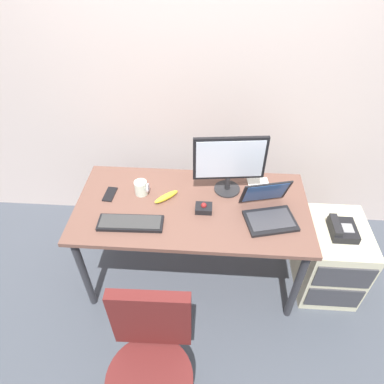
{
  "coord_description": "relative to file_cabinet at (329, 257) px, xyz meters",
  "views": [
    {
      "loc": [
        0.11,
        -1.62,
        2.32
      ],
      "look_at": [
        0.0,
        0.0,
        0.86
      ],
      "focal_mm": 31.76,
      "sensor_mm": 36.0,
      "label": 1
    }
  ],
  "objects": [
    {
      "name": "office_chair",
      "position": [
        -1.17,
        -0.92,
        0.14
      ],
      "size": [
        0.52,
        0.52,
        0.94
      ],
      "color": "black",
      "rests_on": "ground"
    },
    {
      "name": "desk_phone",
      "position": [
        -0.01,
        -0.02,
        0.33
      ],
      "size": [
        0.17,
        0.2,
        0.09
      ],
      "color": "black",
      "rests_on": "file_cabinet"
    },
    {
      "name": "trackball_mouse",
      "position": [
        -0.94,
        -0.02,
        0.47
      ],
      "size": [
        0.11,
        0.09,
        0.07
      ],
      "color": "black",
      "rests_on": "desk"
    },
    {
      "name": "cell_phone",
      "position": [
        -1.59,
        0.09,
        0.46
      ],
      "size": [
        0.08,
        0.15,
        0.01
      ],
      "primitive_type": "cube",
      "rotation": [
        0.0,
        0.0,
        -0.08
      ],
      "color": "black",
      "rests_on": "desk"
    },
    {
      "name": "keyboard",
      "position": [
        -1.39,
        -0.18,
        0.46
      ],
      "size": [
        0.41,
        0.15,
        0.03
      ],
      "color": "black",
      "rests_on": "desk"
    },
    {
      "name": "file_cabinet",
      "position": [
        0.0,
        0.0,
        0.0
      ],
      "size": [
        0.42,
        0.53,
        0.59
      ],
      "color": "beige",
      "rests_on": "ground"
    },
    {
      "name": "banana",
      "position": [
        -1.2,
        0.07,
        0.47
      ],
      "size": [
        0.17,
        0.16,
        0.04
      ],
      "primitive_type": "ellipsoid",
      "rotation": [
        0.0,
        0.0,
        0.74
      ],
      "color": "yellow",
      "rests_on": "desk"
    },
    {
      "name": "paper_notepad",
      "position": [
        -0.55,
        0.23,
        0.46
      ],
      "size": [
        0.17,
        0.22,
        0.01
      ],
      "primitive_type": "cube",
      "rotation": [
        0.0,
        0.0,
        0.11
      ],
      "color": "white",
      "rests_on": "desk"
    },
    {
      "name": "monitor_main",
      "position": [
        -0.78,
        0.19,
        0.69
      ],
      "size": [
        0.48,
        0.18,
        0.43
      ],
      "color": "#262628",
      "rests_on": "desk"
    },
    {
      "name": "coffee_mug",
      "position": [
        -1.37,
        0.12,
        0.5
      ],
      "size": [
        0.1,
        0.09,
        0.1
      ],
      "color": "silver",
      "rests_on": "desk"
    },
    {
      "name": "desk",
      "position": [
        -1.02,
        0.02,
        0.37
      ],
      "size": [
        1.56,
        0.77,
        0.74
      ],
      "color": "brown",
      "rests_on": "ground"
    },
    {
      "name": "laptop",
      "position": [
        -0.53,
        -0.04,
        0.5
      ],
      "size": [
        0.37,
        0.37,
        0.23
      ],
      "color": "black",
      "rests_on": "desk"
    },
    {
      "name": "ground_plane",
      "position": [
        -1.02,
        0.02,
        -0.29
      ],
      "size": [
        8.0,
        8.0,
        0.0
      ],
      "primitive_type": "plane",
      "color": "#434852"
    },
    {
      "name": "back_wall",
      "position": [
        -1.02,
        0.75,
        1.11
      ],
      "size": [
        6.0,
        0.1,
        2.8
      ],
      "primitive_type": "cube",
      "color": "beige",
      "rests_on": "ground"
    }
  ]
}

